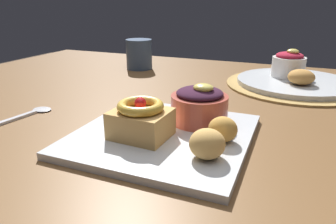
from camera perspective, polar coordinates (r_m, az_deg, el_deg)
name	(u,v)px	position (r m, az deg, el deg)	size (l,w,h in m)	color
dining_table	(167,143)	(0.69, -0.19, -5.68)	(1.46, 1.15, 0.73)	brown
woven_placemat	(295,85)	(0.90, 22.04, 4.55)	(0.35, 0.35, 0.01)	#AD894C
front_plate	(163,135)	(0.52, -0.84, -4.23)	(0.28, 0.28, 0.01)	silver
cake_slice	(141,120)	(0.49, -4.96, -1.38)	(0.09, 0.08, 0.06)	tan
berry_ramekin	(199,105)	(0.55, 5.73, 1.28)	(0.10, 0.10, 0.07)	#B24C3D
fritter_front	(207,144)	(0.43, 7.14, -5.75)	(0.05, 0.05, 0.04)	tan
fritter_middle	(223,129)	(0.48, 9.93, -3.12)	(0.04, 0.04, 0.04)	gold
back_plate	(295,82)	(0.89, 22.11, 5.08)	(0.30, 0.30, 0.01)	silver
back_ramekin	(289,64)	(0.92, 21.09, 8.08)	(0.09, 0.09, 0.08)	white
back_pastry	(301,77)	(0.84, 23.07, 5.88)	(0.06, 0.06, 0.04)	#B77F3D
spoon	(31,113)	(0.68, -23.71, -0.21)	(0.04, 0.13, 0.00)	silver
coffee_mug	(139,54)	(1.04, -5.27, 10.42)	(0.08, 0.08, 0.09)	#334766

